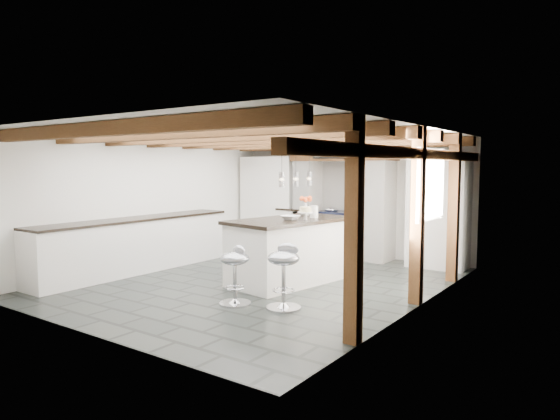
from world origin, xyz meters
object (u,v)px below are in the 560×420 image
Objects in this scene: range_cooker at (342,233)px; bar_stool_far at (236,268)px; kitchen_island at (290,250)px; bar_stool_near at (284,269)px.

bar_stool_far is (0.53, -3.88, 0.02)m from range_cooker.
range_cooker reaches higher than bar_stool_far.
kitchen_island is 1.49m from bar_stool_near.
bar_stool_near is (1.15, -3.68, 0.05)m from range_cooker.
kitchen_island is at bearing -80.82° from range_cooker.
range_cooker is 0.47× the size of kitchen_island.
range_cooker is at bearing 92.07° from bar_stool_near.
range_cooker is at bearing 108.71° from kitchen_island.
kitchen_island is 2.77× the size of bar_stool_far.
kitchen_island is at bearing 105.55° from bar_stool_near.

